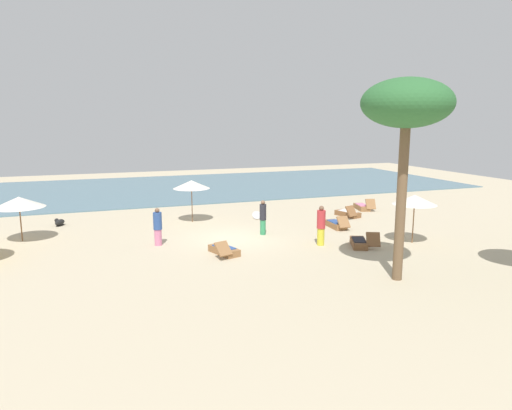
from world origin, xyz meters
TOP-DOWN VIEW (x-y plane):
  - ground_plane at (0.00, 0.00)m, footprint 60.00×60.00m
  - ocean_water at (0.00, 17.00)m, footprint 48.00×16.00m
  - umbrella_0 at (-9.07, 2.88)m, footprint 2.21×2.21m
  - umbrella_1 at (7.31, -3.37)m, footprint 1.92×1.92m
  - umbrella_3 at (-0.98, 4.21)m, footprint 1.95×1.95m
  - lounger_0 at (4.79, -3.11)m, footprint 1.23×1.76m
  - lounger_1 at (7.61, 2.59)m, footprint 1.03×1.76m
  - lounger_2 at (9.51, 4.07)m, footprint 0.96×1.73m
  - lounger_3 at (-1.07, -2.26)m, footprint 1.10×1.80m
  - lounger_4 at (5.59, 0.37)m, footprint 0.68×1.72m
  - person_0 at (3.29, -2.32)m, footprint 0.51×0.51m
  - person_1 at (1.59, 0.31)m, footprint 0.34×0.34m
  - person_2 at (-3.39, 0.06)m, footprint 0.39×0.39m
  - palm_0 at (3.69, -7.17)m, footprint 2.95×2.95m
  - dog at (-7.65, 5.64)m, footprint 0.62×0.74m
  - surfboard at (2.84, 4.62)m, footprint 1.26×2.35m

SIDE VIEW (x-z plane):
  - ground_plane at x=0.00m, z-range 0.00..0.00m
  - ocean_water at x=0.00m, z-range 0.00..0.06m
  - surfboard at x=2.84m, z-range 0.00..0.07m
  - lounger_3 at x=-1.07m, z-range -0.16..0.51m
  - lounger_4 at x=5.59m, z-range -0.17..0.52m
  - lounger_0 at x=4.79m, z-range -0.18..0.53m
  - lounger_1 at x=7.61m, z-range -0.18..0.54m
  - lounger_2 at x=9.51m, z-range -0.19..0.55m
  - dog at x=-7.65m, z-range 0.01..0.36m
  - person_2 at x=-3.39m, z-range 0.00..1.65m
  - person_1 at x=1.59m, z-range 0.01..1.67m
  - person_0 at x=3.29m, z-range 0.00..1.75m
  - umbrella_0 at x=-9.07m, z-range 0.77..2.80m
  - umbrella_1 at x=7.31m, z-range 0.86..3.03m
  - umbrella_3 at x=-0.98m, z-range 0.90..3.15m
  - palm_0 at x=3.69m, z-range 2.43..9.17m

